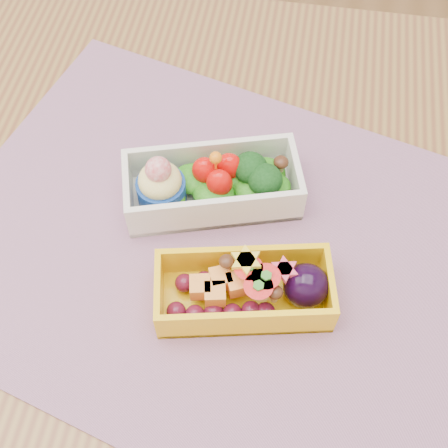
% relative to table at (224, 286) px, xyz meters
% --- Properties ---
extents(ground, '(3.00, 3.00, 0.00)m').
position_rel_table_xyz_m(ground, '(0.00, 0.00, -0.65)').
color(ground, olive).
extents(table, '(1.20, 0.80, 0.75)m').
position_rel_table_xyz_m(table, '(0.00, 0.00, 0.00)').
color(table, brown).
rests_on(table, ground).
extents(placemat, '(0.66, 0.57, 0.00)m').
position_rel_table_xyz_m(placemat, '(-0.01, -0.00, 0.10)').
color(placemat, '#A37090').
rests_on(placemat, table).
extents(bento_white, '(0.20, 0.13, 0.08)m').
position_rel_table_xyz_m(bento_white, '(-0.02, 0.05, 0.13)').
color(bento_white, silver).
rests_on(bento_white, placemat).
extents(bento_yellow, '(0.18, 0.11, 0.06)m').
position_rel_table_xyz_m(bento_yellow, '(0.03, -0.06, 0.13)').
color(bento_yellow, yellow).
rests_on(bento_yellow, placemat).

